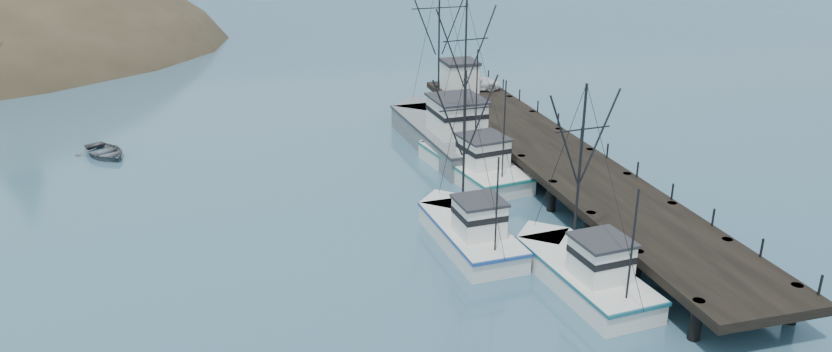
% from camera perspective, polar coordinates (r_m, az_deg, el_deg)
% --- Properties ---
extents(ground, '(400.00, 400.00, 0.00)m').
position_cam_1_polar(ground, '(34.95, 0.79, -11.67)').
color(ground, '#30546C').
rests_on(ground, ground).
extents(pier, '(6.00, 44.00, 2.00)m').
position_cam_1_polar(pier, '(52.42, 10.71, 1.49)').
color(pier, black).
rests_on(pier, ground).
extents(trawler_near, '(4.26, 10.52, 10.72)m').
position_cam_1_polar(trawler_near, '(38.99, 12.65, -7.13)').
color(trawler_near, silver).
rests_on(trawler_near, ground).
extents(trawler_mid, '(3.97, 10.22, 10.26)m').
position_cam_1_polar(trawler_mid, '(42.50, 4.05, -4.19)').
color(trawler_mid, silver).
rests_on(trawler_mid, ground).
extents(trawler_far, '(5.60, 12.42, 12.47)m').
position_cam_1_polar(trawler_far, '(53.05, 4.23, 1.04)').
color(trawler_far, silver).
rests_on(trawler_far, ground).
extents(work_vessel, '(5.83, 16.89, 13.93)m').
position_cam_1_polar(work_vessel, '(58.46, 2.27, 3.41)').
color(work_vessel, slate).
rests_on(work_vessel, ground).
extents(pier_shed, '(3.00, 3.20, 2.80)m').
position_cam_1_polar(pier_shed, '(67.54, 3.38, 7.73)').
color(pier_shed, silver).
rests_on(pier_shed, pier).
extents(pickup_truck, '(5.12, 2.81, 1.36)m').
position_cam_1_polar(pickup_truck, '(68.15, 4.46, 7.18)').
color(pickup_truck, white).
rests_on(pickup_truck, pier).
extents(motorboat, '(5.32, 5.87, 1.00)m').
position_cam_1_polar(motorboat, '(61.49, -22.79, 1.43)').
color(motorboat, '#51565A').
rests_on(motorboat, ground).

